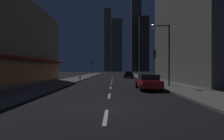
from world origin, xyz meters
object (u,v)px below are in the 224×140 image
(traffic_light_near_right, at_px, (154,59))
(traffic_light_far_left, at_px, (93,65))
(fire_hydrant_far_left, at_px, (80,77))
(car_parked_near, at_px, (148,82))
(street_lamp_right, at_px, (161,40))
(car_parked_far, at_px, (128,75))

(traffic_light_near_right, height_order, traffic_light_far_left, same)
(fire_hydrant_far_left, bearing_deg, car_parked_near, -56.80)
(car_parked_near, bearing_deg, traffic_light_far_left, 107.10)
(traffic_light_near_right, bearing_deg, fire_hydrant_far_left, 140.96)
(traffic_light_near_right, relative_size, traffic_light_far_left, 1.00)
(traffic_light_near_right, bearing_deg, street_lamp_right, -91.99)
(traffic_light_far_left, xyz_separation_m, street_lamp_right, (10.88, -27.76, 1.87))
(car_parked_far, relative_size, fire_hydrant_far_left, 6.48)
(traffic_light_far_left, relative_size, street_lamp_right, 0.64)
(traffic_light_far_left, bearing_deg, fire_hydrant_far_left, -91.52)
(car_parked_near, bearing_deg, street_lamp_right, 45.61)
(car_parked_near, relative_size, car_parked_far, 1.00)
(car_parked_near, relative_size, street_lamp_right, 0.64)
(traffic_light_near_right, xyz_separation_m, traffic_light_far_left, (-11.00, 24.30, 0.00))
(traffic_light_far_left, bearing_deg, car_parked_far, -43.74)
(car_parked_far, xyz_separation_m, traffic_light_near_right, (1.90, -15.59, 2.45))
(car_parked_near, xyz_separation_m, traffic_light_far_left, (-9.10, 29.57, 2.45))
(fire_hydrant_far_left, distance_m, street_lamp_right, 17.60)
(fire_hydrant_far_left, bearing_deg, traffic_light_near_right, -39.04)
(fire_hydrant_far_left, height_order, traffic_light_far_left, traffic_light_far_left)
(fire_hydrant_far_left, relative_size, street_lamp_right, 0.10)
(car_parked_far, height_order, traffic_light_near_right, traffic_light_near_right)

